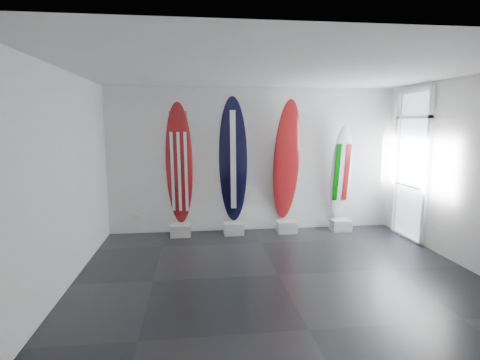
{
  "coord_description": "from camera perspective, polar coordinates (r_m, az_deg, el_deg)",
  "views": [
    {
      "loc": [
        -1.22,
        -5.3,
        2.26
      ],
      "look_at": [
        -0.41,
        1.4,
        1.25
      ],
      "focal_mm": 28.19,
      "sensor_mm": 36.0,
      "label": 1
    }
  ],
  "objects": [
    {
      "name": "display_block_usa",
      "position": [
        7.78,
        -8.98,
        -7.53
      ],
      "size": [
        0.4,
        0.3,
        0.24
      ],
      "primitive_type": "cube",
      "color": "silver",
      "rests_on": "floor"
    },
    {
      "name": "display_block_navy",
      "position": [
        7.82,
        -0.96,
        -7.36
      ],
      "size": [
        0.4,
        0.3,
        0.24
      ],
      "primitive_type": "cube",
      "color": "silver",
      "rests_on": "floor"
    },
    {
      "name": "floor",
      "position": [
        5.89,
        5.82,
        -14.09
      ],
      "size": [
        6.0,
        6.0,
        0.0
      ],
      "primitive_type": "plane",
      "color": "black",
      "rests_on": "ground"
    },
    {
      "name": "wall_front",
      "position": [
        3.15,
        16.3,
        -5.83
      ],
      "size": [
        6.0,
        0.0,
        6.0
      ],
      "primitive_type": "plane",
      "rotation": [
        -1.57,
        0.0,
        0.0
      ],
      "color": "white",
      "rests_on": "ground"
    },
    {
      "name": "wall_outlet",
      "position": [
        8.1,
        -15.47,
        -5.42
      ],
      "size": [
        0.09,
        0.02,
        0.13
      ],
      "primitive_type": "cube",
      "color": "silver",
      "rests_on": "wall_back"
    },
    {
      "name": "wall_right",
      "position": [
        6.82,
        31.46,
        0.87
      ],
      "size": [
        0.0,
        5.0,
        5.0
      ],
      "primitive_type": "plane",
      "rotation": [
        1.57,
        0.0,
        -1.57
      ],
      "color": "white",
      "rests_on": "ground"
    },
    {
      "name": "surfboard_swiss",
      "position": [
        7.85,
        7.08,
        2.86
      ],
      "size": [
        0.62,
        0.51,
        2.52
      ],
      "primitive_type": "ellipsoid",
      "rotation": [
        0.14,
        0.0,
        0.13
      ],
      "color": "maroon",
      "rests_on": "display_block_swiss"
    },
    {
      "name": "wall_left",
      "position": [
        5.64,
        -25.19,
        -0.04
      ],
      "size": [
        0.0,
        5.0,
        5.0
      ],
      "primitive_type": "plane",
      "rotation": [
        1.57,
        0.0,
        1.57
      ],
      "color": "white",
      "rests_on": "ground"
    },
    {
      "name": "surfboard_navy",
      "position": [
        7.65,
        -1.07,
        2.97
      ],
      "size": [
        0.63,
        0.39,
        2.56
      ],
      "primitive_type": "ellipsoid",
      "rotation": [
        0.07,
        0.0,
        -0.24
      ],
      "color": "black",
      "rests_on": "display_block_navy"
    },
    {
      "name": "display_block_italy",
      "position": [
        8.36,
        14.99,
        -6.59
      ],
      "size": [
        0.4,
        0.3,
        0.24
      ],
      "primitive_type": "cube",
      "color": "silver",
      "rests_on": "floor"
    },
    {
      "name": "glass_door",
      "position": [
        8.07,
        24.47,
        1.83
      ],
      "size": [
        0.12,
        1.16,
        2.85
      ],
      "primitive_type": null,
      "color": "white",
      "rests_on": "floor"
    },
    {
      "name": "surfboard_usa",
      "position": [
        7.63,
        -9.19,
        2.41
      ],
      "size": [
        0.58,
        0.31,
        2.45
      ],
      "primitive_type": "ellipsoid",
      "rotation": [
        0.05,
        0.0,
        -0.21
      ],
      "color": "maroon",
      "rests_on": "display_block_usa"
    },
    {
      "name": "surfboard_italy",
      "position": [
        8.24,
        15.04,
        1.09
      ],
      "size": [
        0.47,
        0.36,
        2.0
      ],
      "primitive_type": "ellipsoid",
      "rotation": [
        0.13,
        0.0,
        0.05
      ],
      "color": "white",
      "rests_on": "display_block_italy"
    },
    {
      "name": "balcony",
      "position": [
        8.97,
        31.4,
        -4.05
      ],
      "size": [
        2.8,
        2.2,
        1.2
      ],
      "primitive_type": null,
      "color": "slate",
      "rests_on": "ground"
    },
    {
      "name": "display_block_swiss",
      "position": [
        8.0,
        7.07,
        -7.04
      ],
      "size": [
        0.4,
        0.3,
        0.24
      ],
      "primitive_type": "cube",
      "color": "silver",
      "rests_on": "floor"
    },
    {
      "name": "wall_back",
      "position": [
        7.93,
        2.02,
        3.03
      ],
      "size": [
        6.0,
        0.0,
        6.0
      ],
      "primitive_type": "plane",
      "rotation": [
        1.57,
        0.0,
        0.0
      ],
      "color": "white",
      "rests_on": "ground"
    },
    {
      "name": "ceiling",
      "position": [
        5.49,
        6.31,
        16.23
      ],
      "size": [
        6.0,
        6.0,
        0.0
      ],
      "primitive_type": "plane",
      "rotation": [
        3.14,
        0.0,
        0.0
      ],
      "color": "white",
      "rests_on": "wall_back"
    }
  ]
}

